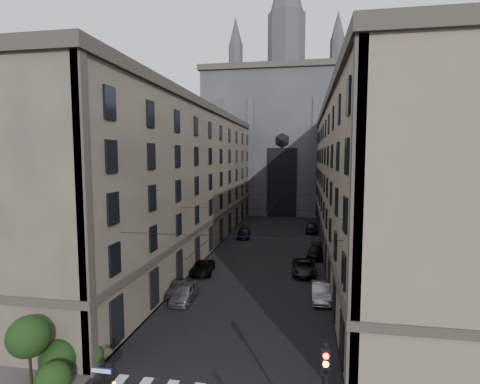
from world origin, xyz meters
The scene contains 15 objects.
sidewalk_left centered at (-10.50, 36.00, 0.07)m, with size 7.00×80.00×0.15m, color #383533.
sidewalk_right centered at (10.50, 36.00, 0.07)m, with size 7.00×80.00×0.15m, color #383533.
building_left centered at (-13.44, 36.00, 9.34)m, with size 13.60×60.60×18.85m.
building_right centered at (13.44, 36.00, 9.34)m, with size 13.60×60.60×18.85m.
gothic_tower centered at (0.00, 74.96, 17.80)m, with size 35.00×23.00×58.00m.
shrub_cluster centered at (-8.72, 5.01, 1.80)m, with size 3.90×4.40×3.90m.
tram_wires centered at (0.00, 35.63, 7.25)m, with size 14.00×60.00×0.43m.
car_left_near centered at (-5.35, 17.69, 0.74)m, with size 1.74×4.32×1.47m, color slate.
car_left_midnear centered at (-6.20, 18.83, 0.64)m, with size 1.34×3.86×1.27m, color black.
car_left_midfar centered at (-5.83, 25.18, 0.65)m, with size 2.16×4.69×1.30m, color black.
car_left_far centered at (-4.38, 43.35, 0.69)m, with size 1.93×4.74×1.38m, color black.
car_right_near centered at (6.20, 19.88, 0.73)m, with size 1.55×4.44×1.46m, color gray.
car_right_midnear centered at (4.74, 26.96, 0.72)m, with size 2.40×5.21×1.45m, color black.
car_right_midfar centered at (6.17, 33.74, 0.69)m, with size 1.94×4.78×1.39m, color black.
car_right_far centered at (5.89, 48.98, 0.81)m, with size 1.91×4.74×1.61m, color black.
Camera 1 is at (4.72, -12.15, 12.44)m, focal length 28.00 mm.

